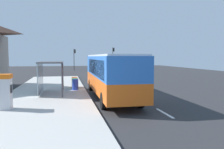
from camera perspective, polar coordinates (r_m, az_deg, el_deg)
ground_plane at (r=31.97m, az=-2.39°, el=-1.09°), size 56.00×92.00×0.04m
sidewalk_platform at (r=19.71m, az=-15.46°, el=-4.39°), size 6.20×30.00×0.18m
lane_stripe_seg_0 at (r=12.93m, az=12.94°, el=-9.34°), size 0.16×2.20×0.01m
lane_stripe_seg_1 at (r=17.51m, az=6.16°, el=-5.63°), size 0.16×2.20×0.01m
lane_stripe_seg_2 at (r=22.27m, az=2.28°, el=-3.45°), size 0.16×2.20×0.01m
lane_stripe_seg_3 at (r=27.12m, az=-0.21°, el=-2.03°), size 0.16×2.20×0.01m
lane_stripe_seg_4 at (r=32.01m, az=-1.95°, el=-1.04°), size 0.16×2.20×0.01m
lane_stripe_seg_5 at (r=36.93m, az=-3.22°, el=-0.31°), size 0.16×2.20×0.01m
lane_stripe_seg_6 at (r=41.87m, az=-4.19°, el=0.25°), size 0.16×2.20×0.01m
lane_stripe_seg_7 at (r=46.83m, az=-4.96°, el=0.69°), size 0.16×2.20×0.01m
bus at (r=17.09m, az=-0.37°, el=0.35°), size 2.60×11.03×3.21m
white_van at (r=41.02m, az=-1.30°, el=2.04°), size 2.22×5.28×2.30m
sedan_near at (r=53.41m, az=-3.55°, el=2.00°), size 1.91×4.43×1.52m
ticket_machine at (r=13.85m, az=-24.99°, el=-3.83°), size 0.66×0.76×1.94m
recycling_bin_blue at (r=20.10m, az=-9.12°, el=-2.49°), size 0.52×0.52×0.95m
recycling_bin_green at (r=20.79m, az=-9.20°, el=-2.26°), size 0.52×0.52×0.95m
recycling_bin_red at (r=21.49m, az=-9.27°, el=-2.05°), size 0.52×0.52×0.95m
recycling_bin_orange at (r=22.18m, az=-9.34°, el=-1.85°), size 0.52×0.52×0.95m
traffic_light_near_side at (r=51.69m, az=0.31°, el=4.83°), size 0.49×0.28×5.14m
traffic_light_far_side at (r=51.45m, az=-9.32°, el=4.52°), size 0.49×0.28×4.76m
bus_shelter at (r=18.69m, az=-15.81°, el=1.31°), size 1.80×4.00×2.50m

